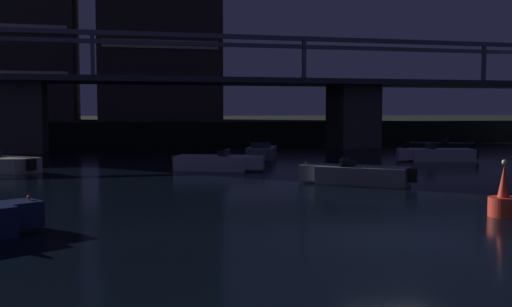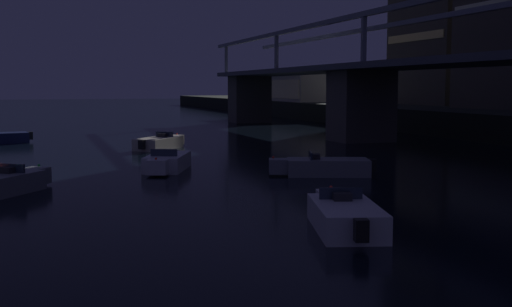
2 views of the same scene
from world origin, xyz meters
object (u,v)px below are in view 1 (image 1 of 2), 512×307
Objects in this scene: speedboat_mid_right at (261,153)px; tower_west_tall at (16,14)px; speedboat_far_left at (439,148)px; river_bridge at (198,99)px; speedboat_far_center at (438,155)px; speedboat_near_right at (216,163)px; channel_buoy at (503,201)px; speedboat_mid_center at (358,175)px.

tower_west_tall is at bearing 121.23° from speedboat_mid_right.
speedboat_far_left is at bearing 9.54° from speedboat_mid_right.
speedboat_mid_right is at bearing -75.93° from river_bridge.
speedboat_mid_right is at bearing 158.19° from speedboat_far_center.
tower_west_tall is (-17.38, 22.21, 9.93)m from river_bridge.
river_bridge is at bearing -51.95° from tower_west_tall.
speedboat_near_right is (15.82, -40.06, -13.76)m from tower_west_tall.
channel_buoy is at bearing -115.44° from speedboat_far_center.
speedboat_far_left and speedboat_far_center have the same top height.
river_bridge reaches higher than speedboat_near_right.
speedboat_near_right is 17.36m from channel_buoy.
river_bridge is 19.29× the size of speedboat_mid_center.
speedboat_mid_center is 8.63m from channel_buoy.
river_bridge is at bearing 97.72° from channel_buoy.
speedboat_near_right is 0.98× the size of speedboat_far_center.
speedboat_mid_center is at bearing -56.45° from speedboat_near_right.
tower_west_tall is 4.69× the size of speedboat_far_center.
speedboat_far_left is 0.93× the size of speedboat_far_center.
speedboat_mid_center is 22.12m from speedboat_far_left.
speedboat_mid_center is at bearing -134.48° from speedboat_far_center.
tower_west_tall is 13.78× the size of channel_buoy.
river_bridge is 17.45× the size of speedboat_far_center.
speedboat_near_right is 0.99× the size of speedboat_mid_right.
river_bridge is at bearing 104.07° from speedboat_mid_right.
channel_buoy is at bearing -69.15° from speedboat_near_right.
channel_buoy is (6.18, -16.23, 0.06)m from speedboat_near_right.
speedboat_mid_right and speedboat_far_center have the same top height.
river_bridge is at bearing 85.01° from speedboat_near_right.
speedboat_far_left is (19.22, 9.35, 0.00)m from speedboat_near_right.
river_bridge is 11.98m from speedboat_mid_right.
river_bridge reaches higher than channel_buoy.
river_bridge is 17.88× the size of speedboat_near_right.
channel_buoy is at bearing -82.28° from river_bridge.
river_bridge is 26.05m from speedboat_mid_center.
tower_west_tall is at bearing 128.05° from river_bridge.
river_bridge is 18.76× the size of speedboat_far_left.
channel_buoy is (1.86, -23.07, 0.06)m from speedboat_mid_right.
speedboat_far_left is at bearing -25.72° from river_bridge.
speedboat_far_center is (-4.12, -6.82, 0.00)m from speedboat_far_left.
speedboat_mid_center is 2.66× the size of channel_buoy.
river_bridge is 18.33m from speedboat_near_right.
speedboat_mid_right is (2.76, -11.01, -3.83)m from river_bridge.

